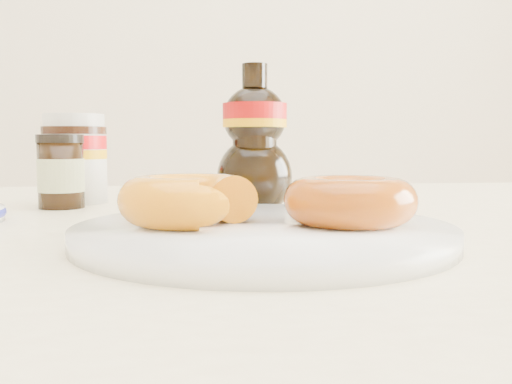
{
  "coord_description": "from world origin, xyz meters",
  "views": [
    {
      "loc": [
        -0.02,
        -0.48,
        0.83
      ],
      "look_at": [
        0.04,
        0.0,
        0.79
      ],
      "focal_mm": 40.0,
      "sensor_mm": 36.0,
      "label": 1
    }
  ],
  "objects": [
    {
      "name": "nutella_jar",
      "position": [
        -0.17,
        0.27,
        0.81
      ],
      "size": [
        0.08,
        0.08,
        0.11
      ],
      "rotation": [
        0.0,
        0.0,
        0.27
      ],
      "color": "white",
      "rests_on": "dining_table"
    },
    {
      "name": "dark_jar",
      "position": [
        -0.17,
        0.21,
        0.79
      ],
      "size": [
        0.05,
        0.05,
        0.09
      ],
      "rotation": [
        0.0,
        0.0,
        0.37
      ],
      "color": "black",
      "rests_on": "dining_table"
    },
    {
      "name": "dining_table",
      "position": [
        0.0,
        0.1,
        0.67
      ],
      "size": [
        1.4,
        0.9,
        0.75
      ],
      "color": "#FFF2C2",
      "rests_on": "ground"
    },
    {
      "name": "donut_bitten",
      "position": [
        -0.02,
        -0.04,
        0.78
      ],
      "size": [
        0.11,
        0.11,
        0.04
      ],
      "primitive_type": "torus",
      "rotation": [
        0.0,
        0.0,
        0.01
      ],
      "color": "orange",
      "rests_on": "plate"
    },
    {
      "name": "plate",
      "position": [
        0.04,
        -0.05,
        0.76
      ],
      "size": [
        0.29,
        0.29,
        0.01
      ],
      "color": "white",
      "rests_on": "dining_table"
    },
    {
      "name": "donut_whole",
      "position": [
        0.1,
        -0.06,
        0.78
      ],
      "size": [
        0.12,
        0.12,
        0.04
      ],
      "primitive_type": "torus",
      "rotation": [
        0.0,
        0.0,
        0.22
      ],
      "color": "#A3340A",
      "rests_on": "plate"
    },
    {
      "name": "syrup_bottle",
      "position": [
        0.05,
        0.14,
        0.83
      ],
      "size": [
        0.1,
        0.09,
        0.16
      ],
      "primitive_type": null,
      "rotation": [
        0.0,
        0.0,
        -0.23
      ],
      "color": "black",
      "rests_on": "dining_table"
    }
  ]
}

